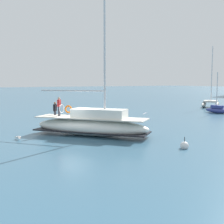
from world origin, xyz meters
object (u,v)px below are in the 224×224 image
object	(u,v)px
moored_sloop_near	(211,103)
mooring_buoy	(184,146)
moored_sloop_far	(218,110)
seagull	(19,137)
main_sailboat	(92,124)

from	to	relation	value
moored_sloop_near	mooring_buoy	world-z (taller)	moored_sloop_near
moored_sloop_far	seagull	distance (m)	28.36
moored_sloop_near	seagull	distance (m)	36.50
mooring_buoy	main_sailboat	bearing A→B (deg)	-157.65
seagull	main_sailboat	bearing A→B (deg)	75.01
moored_sloop_near	mooring_buoy	distance (m)	32.96
moored_sloop_near	mooring_buoy	size ratio (longest dim) A/B	11.51
main_sailboat	seagull	distance (m)	5.69
moored_sloop_far	seagull	bearing A→B (deg)	-81.40
seagull	mooring_buoy	bearing A→B (deg)	44.08
seagull	mooring_buoy	world-z (taller)	mooring_buoy
mooring_buoy	seagull	bearing A→B (deg)	-135.92
moored_sloop_near	main_sailboat	bearing A→B (deg)	-66.83
seagull	moored_sloop_near	bearing A→B (deg)	107.69
main_sailboat	moored_sloop_far	distance (m)	23.30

